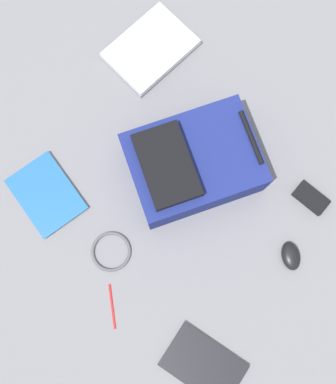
# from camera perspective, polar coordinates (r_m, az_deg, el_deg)

# --- Properties ---
(ground_plane) EXTENTS (3.72, 3.72, 0.00)m
(ground_plane) POSITION_cam_1_polar(r_m,az_deg,el_deg) (1.58, 0.33, -0.21)
(ground_plane) COLOR slate
(backpack) EXTENTS (0.52, 0.49, 0.19)m
(backpack) POSITION_cam_1_polar(r_m,az_deg,el_deg) (1.52, 3.00, 3.59)
(backpack) COLOR navy
(backpack) RESTS_ON ground_plane
(laptop) EXTENTS (0.34, 0.27, 0.03)m
(laptop) POSITION_cam_1_polar(r_m,az_deg,el_deg) (1.75, -2.21, 17.48)
(laptop) COLOR #929296
(laptop) RESTS_ON ground_plane
(book_manual) EXTENTS (0.17, 0.26, 0.01)m
(book_manual) POSITION_cam_1_polar(r_m,az_deg,el_deg) (1.57, 4.48, -20.84)
(book_manual) COLOR silver
(book_manual) RESTS_ON ground_plane
(book_comic) EXTENTS (0.25, 0.29, 0.02)m
(book_comic) POSITION_cam_1_polar(r_m,az_deg,el_deg) (1.62, -15.02, -0.32)
(book_comic) COLOR silver
(book_comic) RESTS_ON ground_plane
(computer_mouse) EXTENTS (0.11, 0.11, 0.04)m
(computer_mouse) POSITION_cam_1_polar(r_m,az_deg,el_deg) (1.59, 15.16, -7.77)
(computer_mouse) COLOR black
(computer_mouse) RESTS_ON ground_plane
(cable_coil) EXTENTS (0.14, 0.14, 0.01)m
(cable_coil) POSITION_cam_1_polar(r_m,az_deg,el_deg) (1.56, -7.14, -7.41)
(cable_coil) COLOR #4C4C51
(cable_coil) RESTS_ON ground_plane
(power_brick) EXTENTS (0.07, 0.12, 0.03)m
(power_brick) POSITION_cam_1_polar(r_m,az_deg,el_deg) (1.63, 17.49, -0.73)
(power_brick) COLOR black
(power_brick) RESTS_ON ground_plane
(pen_black) EXTENTS (0.11, 0.11, 0.01)m
(pen_black) POSITION_cam_1_polar(r_m,az_deg,el_deg) (1.56, -7.02, -14.07)
(pen_black) COLOR red
(pen_black) RESTS_ON ground_plane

